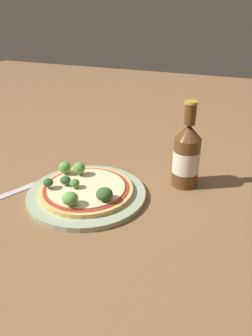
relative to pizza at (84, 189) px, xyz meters
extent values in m
plane|color=brown|center=(0.00, 0.00, -0.02)|extent=(3.00, 3.00, 0.00)
cylinder|color=#93A384|center=(0.00, 0.00, -0.01)|extent=(0.27, 0.27, 0.01)
cylinder|color=tan|center=(0.00, 0.00, 0.00)|extent=(0.21, 0.21, 0.01)
cylinder|color=maroon|center=(0.00, 0.00, 0.00)|extent=(0.19, 0.19, 0.00)
cylinder|color=beige|center=(0.00, 0.00, 0.01)|extent=(0.18, 0.18, 0.00)
cylinder|color=#7A9E5B|center=(-0.04, 0.04, 0.01)|extent=(0.01, 0.01, 0.01)
ellipsoid|color=#568E3D|center=(-0.04, 0.04, 0.03)|extent=(0.03, 0.03, 0.03)
cylinder|color=#7A9E5B|center=(-0.04, -0.01, 0.01)|extent=(0.01, 0.01, 0.01)
ellipsoid|color=#2D5123|center=(-0.04, -0.01, 0.02)|extent=(0.02, 0.02, 0.02)
cylinder|color=#7A9E5B|center=(-0.07, -0.04, 0.01)|extent=(0.01, 0.01, 0.01)
ellipsoid|color=#2D5123|center=(-0.07, -0.04, 0.02)|extent=(0.02, 0.02, 0.02)
cylinder|color=#7A9E5B|center=(0.07, -0.03, 0.01)|extent=(0.01, 0.01, 0.01)
ellipsoid|color=#2D5123|center=(0.07, -0.03, 0.02)|extent=(0.04, 0.04, 0.03)
cylinder|color=#7A9E5B|center=(0.01, -0.08, 0.01)|extent=(0.01, 0.01, 0.01)
ellipsoid|color=#568E3D|center=(0.01, -0.08, 0.02)|extent=(0.03, 0.03, 0.03)
cylinder|color=#7A9E5B|center=(-0.02, -0.01, 0.01)|extent=(0.01, 0.01, 0.01)
ellipsoid|color=#477A33|center=(-0.02, -0.01, 0.02)|extent=(0.02, 0.02, 0.02)
cylinder|color=#7A9E5B|center=(-0.07, 0.04, 0.01)|extent=(0.01, 0.01, 0.01)
ellipsoid|color=#568E3D|center=(-0.07, 0.04, 0.02)|extent=(0.03, 0.03, 0.03)
cylinder|color=#563319|center=(0.20, 0.14, 0.04)|extent=(0.06, 0.06, 0.12)
cylinder|color=beige|center=(0.20, 0.14, 0.04)|extent=(0.06, 0.06, 0.05)
cone|color=#563319|center=(0.20, 0.14, 0.12)|extent=(0.06, 0.06, 0.03)
cylinder|color=#563319|center=(0.20, 0.14, 0.16)|extent=(0.03, 0.03, 0.05)
cylinder|color=#B7892D|center=(0.20, 0.14, 0.19)|extent=(0.03, 0.03, 0.01)
cube|color=#B2B2B7|center=(-0.16, -0.05, -0.02)|extent=(0.09, 0.18, 0.00)
camera|label=1|loc=(0.33, -0.56, 0.38)|focal=35.00mm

